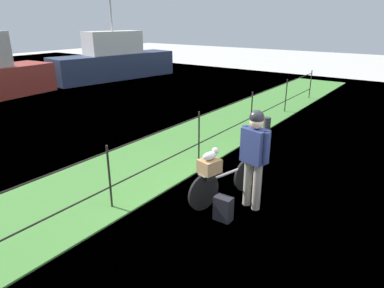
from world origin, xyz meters
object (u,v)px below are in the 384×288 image
at_px(bicycle_main, 226,182).
at_px(wooden_crate, 210,166).
at_px(backpack_on_paving, 223,209).
at_px(moored_boat_mid, 115,61).
at_px(cyclist_person, 254,151).
at_px(terrier_dog, 211,155).
at_px(mooring_bollard, 267,126).

relative_size(bicycle_main, wooden_crate, 4.98).
bearing_deg(backpack_on_paving, moored_boat_mid, -36.23).
bearing_deg(wooden_crate, cyclist_person, -53.55).
relative_size(wooden_crate, backpack_on_paving, 0.83).
height_order(terrier_dog, mooring_bollard, terrier_dog).
relative_size(wooden_crate, terrier_dog, 1.02).
xyz_separation_m(wooden_crate, moored_boat_mid, (8.23, 11.26, 0.14)).
bearing_deg(terrier_dog, backpack_on_paving, -119.97).
distance_m(terrier_dog, moored_boat_mid, 13.94).
height_order(terrier_dog, moored_boat_mid, moored_boat_mid).
bearing_deg(cyclist_person, backpack_on_paving, 164.37).
xyz_separation_m(terrier_dog, backpack_on_paving, (-0.23, -0.39, -0.74)).
bearing_deg(wooden_crate, moored_boat_mid, 53.83).
height_order(backpack_on_paving, moored_boat_mid, moored_boat_mid).
height_order(bicycle_main, cyclist_person, cyclist_person).
xyz_separation_m(terrier_dog, cyclist_person, (0.40, -0.57, 0.06)).
xyz_separation_m(cyclist_person, moored_boat_mid, (7.81, 11.84, -0.11)).
xyz_separation_m(cyclist_person, backpack_on_paving, (-0.63, 0.18, -0.80)).
distance_m(cyclist_person, moored_boat_mid, 14.18).
bearing_deg(bicycle_main, mooring_bollard, 13.51).
xyz_separation_m(cyclist_person, mooring_bollard, (3.69, 1.38, -0.76)).
bearing_deg(bicycle_main, cyclist_person, -83.85).
bearing_deg(cyclist_person, terrier_dog, 125.16).
bearing_deg(bicycle_main, wooden_crate, 165.41).
height_order(bicycle_main, mooring_bollard, bicycle_main).
bearing_deg(terrier_dog, mooring_bollard, 11.17).
bearing_deg(mooring_bollard, cyclist_person, -159.54).
height_order(wooden_crate, moored_boat_mid, moored_boat_mid).
relative_size(cyclist_person, mooring_bollard, 3.41).
relative_size(wooden_crate, mooring_bollard, 0.67).
bearing_deg(moored_boat_mid, mooring_bollard, -111.48).
xyz_separation_m(backpack_on_paving, mooring_bollard, (4.32, 1.20, 0.05)).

